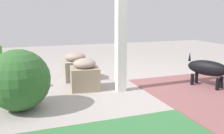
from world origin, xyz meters
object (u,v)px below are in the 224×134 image
at_px(stone_planter_near, 85,75).
at_px(dog, 211,68).
at_px(stone_planter_nearest, 76,67).
at_px(porch_pillar, 121,13).
at_px(round_shrub, 19,80).

xyz_separation_m(stone_planter_near, dog, (-1.92, 0.63, 0.10)).
height_order(stone_planter_near, dog, dog).
relative_size(stone_planter_nearest, stone_planter_near, 1.01).
distance_m(porch_pillar, stone_planter_near, 1.12).
distance_m(round_shrub, dog, 2.87).
bearing_deg(dog, stone_planter_near, -18.30).
xyz_separation_m(stone_planter_near, round_shrub, (0.95, 0.56, 0.15)).
bearing_deg(round_shrub, stone_planter_nearest, -128.06).
xyz_separation_m(stone_planter_nearest, dog, (-1.94, 1.26, 0.09)).
relative_size(stone_planter_near, dog, 0.62).
relative_size(stone_planter_nearest, dog, 0.63).
relative_size(porch_pillar, round_shrub, 3.14).
bearing_deg(stone_planter_nearest, round_shrub, 51.94).
bearing_deg(porch_pillar, stone_planter_near, -28.00).
xyz_separation_m(round_shrub, dog, (-2.87, 0.07, -0.05)).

